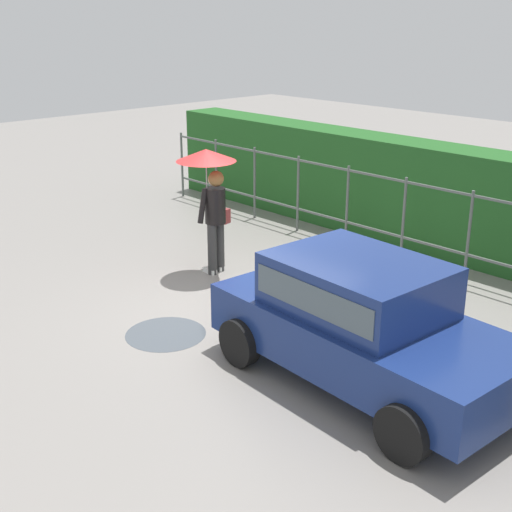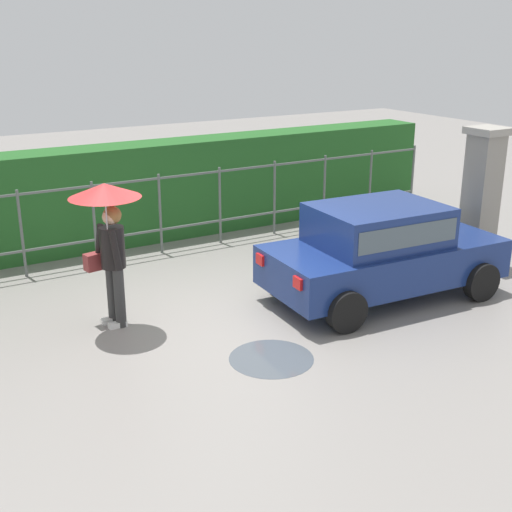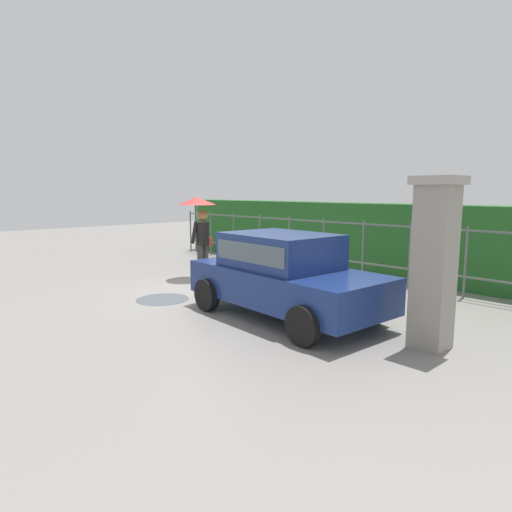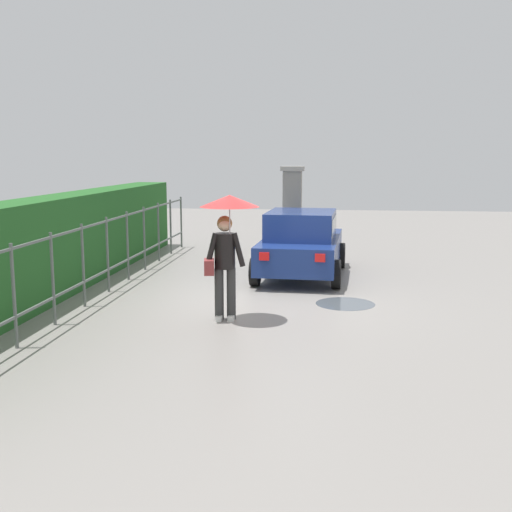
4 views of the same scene
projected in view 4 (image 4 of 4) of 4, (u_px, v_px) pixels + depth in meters
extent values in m
plane|color=gray|center=(273.00, 299.00, 11.83)|extent=(40.00, 40.00, 0.00)
cube|color=navy|center=(302.00, 251.00, 14.05)|extent=(3.79, 1.84, 0.60)
cube|color=navy|center=(301.00, 225.00, 13.81)|extent=(1.98, 1.54, 0.60)
cube|color=#4C5B66|center=(301.00, 224.00, 13.81)|extent=(1.83, 1.55, 0.33)
cylinder|color=black|center=(273.00, 253.00, 15.46)|extent=(0.61, 0.21, 0.60)
cylinder|color=black|center=(341.00, 255.00, 15.17)|extent=(0.61, 0.21, 0.60)
cylinder|color=black|center=(255.00, 272.00, 13.03)|extent=(0.61, 0.21, 0.60)
cylinder|color=black|center=(336.00, 274.00, 12.74)|extent=(0.61, 0.21, 0.60)
cube|color=red|center=(264.00, 256.00, 12.31)|extent=(0.07, 0.20, 0.16)
cube|color=red|center=(320.00, 258.00, 12.13)|extent=(0.07, 0.20, 0.16)
cylinder|color=#333333|center=(231.00, 294.00, 10.35)|extent=(0.15, 0.15, 0.86)
cylinder|color=#333333|center=(219.00, 294.00, 10.33)|extent=(0.15, 0.15, 0.86)
cube|color=white|center=(232.00, 317.00, 10.35)|extent=(0.26, 0.10, 0.08)
cube|color=white|center=(219.00, 318.00, 10.34)|extent=(0.26, 0.10, 0.08)
cylinder|color=black|center=(225.00, 251.00, 10.23)|extent=(0.34, 0.34, 0.58)
sphere|color=#DBAD89|center=(225.00, 225.00, 10.16)|extent=(0.22, 0.22, 0.22)
sphere|color=olive|center=(225.00, 223.00, 10.18)|extent=(0.25, 0.25, 0.25)
cylinder|color=black|center=(238.00, 250.00, 10.16)|extent=(0.13, 0.24, 0.56)
cylinder|color=black|center=(211.00, 250.00, 10.13)|extent=(0.13, 0.24, 0.56)
cylinder|color=#B2B2B7|center=(230.00, 231.00, 10.08)|extent=(0.02, 0.02, 0.77)
cone|color=red|center=(230.00, 201.00, 10.00)|extent=(0.96, 0.96, 0.19)
cube|color=maroon|center=(209.00, 267.00, 10.13)|extent=(0.36, 0.22, 0.24)
cube|color=gray|center=(292.00, 215.00, 16.43)|extent=(0.48, 0.48, 2.30)
cube|color=#9E998E|center=(293.00, 169.00, 16.23)|extent=(0.60, 0.60, 0.12)
cylinder|color=#59605B|center=(14.00, 296.00, 8.72)|extent=(0.05, 0.05, 1.50)
cylinder|color=#59605B|center=(53.00, 279.00, 9.93)|extent=(0.05, 0.05, 1.50)
cylinder|color=#59605B|center=(83.00, 266.00, 11.15)|extent=(0.05, 0.05, 1.50)
cylinder|color=#59605B|center=(108.00, 255.00, 12.37)|extent=(0.05, 0.05, 1.50)
cylinder|color=#59605B|center=(128.00, 246.00, 13.58)|extent=(0.05, 0.05, 1.50)
cylinder|color=#59605B|center=(144.00, 239.00, 14.80)|extent=(0.05, 0.05, 1.50)
cylinder|color=#59605B|center=(158.00, 232.00, 16.02)|extent=(0.05, 0.05, 1.50)
cylinder|color=#59605B|center=(171.00, 227.00, 17.23)|extent=(0.05, 0.05, 1.50)
cylinder|color=#59605B|center=(181.00, 222.00, 18.45)|extent=(0.05, 0.05, 1.50)
cube|color=#59605B|center=(106.00, 221.00, 12.26)|extent=(12.41, 0.03, 0.04)
cube|color=#59605B|center=(108.00, 270.00, 12.42)|extent=(12.41, 0.03, 0.04)
cube|color=#235B23|center=(59.00, 244.00, 12.45)|extent=(13.41, 0.90, 1.90)
cylinder|color=#4C545B|center=(345.00, 304.00, 11.48)|extent=(1.09, 1.09, 0.00)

